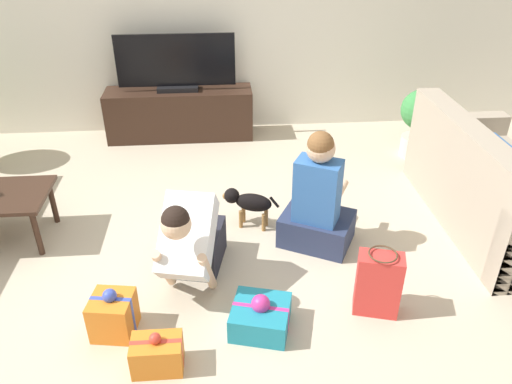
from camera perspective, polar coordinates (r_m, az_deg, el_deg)
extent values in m
plane|color=beige|center=(3.68, -7.61, -8.71)|extent=(16.00, 16.00, 0.00)
cube|color=white|center=(5.58, -7.63, 19.84)|extent=(8.40, 0.06, 2.60)
cube|color=tan|center=(4.49, 25.68, -0.64)|extent=(0.86, 1.78, 0.43)
cube|color=tan|center=(4.14, 22.99, 4.17)|extent=(0.20, 1.78, 0.42)
cube|color=tan|center=(5.07, 21.81, 4.94)|extent=(0.86, 0.16, 0.61)
cube|color=#3366AD|center=(4.26, 25.26, 3.51)|extent=(0.18, 0.34, 0.32)
cylinder|color=#382319|center=(4.01, -23.75, -4.33)|extent=(0.04, 0.04, 0.38)
cylinder|color=#382319|center=(4.36, -22.20, -1.08)|extent=(0.04, 0.04, 0.38)
cube|color=#382319|center=(5.61, -8.67, 8.82)|extent=(1.57, 0.41, 0.54)
cube|color=black|center=(5.51, -8.91, 11.67)|extent=(0.43, 0.20, 0.05)
cube|color=black|center=(5.42, -9.17, 14.63)|extent=(1.24, 0.03, 0.54)
cylinder|color=beige|center=(5.42, 17.70, 5.03)|extent=(0.31, 0.31, 0.21)
cylinder|color=brown|center=(5.36, 17.98, 6.63)|extent=(0.05, 0.05, 0.12)
sphere|color=#3D8E47|center=(5.28, 18.37, 8.91)|extent=(0.40, 0.40, 0.40)
cube|color=#23232D|center=(3.64, -6.30, -6.23)|extent=(0.38, 0.49, 0.28)
cube|color=white|center=(3.22, -7.84, -4.98)|extent=(0.43, 0.59, 0.50)
sphere|color=beige|center=(2.93, -9.14, -3.67)|extent=(0.18, 0.18, 0.18)
sphere|color=black|center=(2.92, -9.19, -3.15)|extent=(0.17, 0.17, 0.17)
cylinder|color=beige|center=(3.31, -10.47, -8.58)|extent=(0.12, 0.30, 0.45)
cylinder|color=beige|center=(3.24, -5.54, -9.11)|extent=(0.12, 0.30, 0.45)
cube|color=#283351|center=(3.87, 6.94, -4.14)|extent=(0.65, 0.59, 0.24)
cube|color=#3366AD|center=(3.63, 7.02, 0.09)|extent=(0.38, 0.32, 0.49)
sphere|color=beige|center=(3.48, 7.41, 4.94)|extent=(0.20, 0.20, 0.20)
sphere|color=brown|center=(3.46, 7.40, 5.41)|extent=(0.19, 0.19, 0.19)
cylinder|color=beige|center=(3.81, 9.67, 0.20)|extent=(0.17, 0.26, 0.06)
cylinder|color=beige|center=(3.87, 6.00, 0.94)|extent=(0.17, 0.26, 0.06)
ellipsoid|color=black|center=(3.96, -0.29, -1.21)|extent=(0.32, 0.22, 0.15)
sphere|color=black|center=(3.99, -2.79, -0.42)|extent=(0.12, 0.12, 0.12)
sphere|color=olive|center=(4.01, -3.46, -0.46)|extent=(0.06, 0.06, 0.06)
cylinder|color=black|center=(3.91, 2.12, -1.17)|extent=(0.09, 0.05, 0.09)
cylinder|color=olive|center=(4.10, -1.43, -2.52)|extent=(0.03, 0.03, 0.15)
cylinder|color=olive|center=(4.03, -1.74, -3.12)|extent=(0.03, 0.03, 0.15)
cylinder|color=olive|center=(4.06, 1.16, -2.89)|extent=(0.03, 0.03, 0.15)
cylinder|color=olive|center=(3.99, 0.89, -3.50)|extent=(0.03, 0.03, 0.15)
cube|color=orange|center=(3.00, -11.22, -17.75)|extent=(0.29, 0.19, 0.20)
cube|color=red|center=(3.00, -11.22, -17.75)|extent=(0.29, 0.03, 0.20)
sphere|color=red|center=(2.90, -11.47, -16.09)|extent=(0.07, 0.07, 0.07)
cube|color=teal|center=(3.17, 0.52, -14.11)|extent=(0.42, 0.41, 0.17)
cube|color=#CC3389|center=(3.17, 0.52, -14.11)|extent=(0.35, 0.12, 0.17)
sphere|color=#CC3389|center=(3.09, 0.53, -12.66)|extent=(0.12, 0.12, 0.12)
cube|color=orange|center=(3.23, -15.99, -13.37)|extent=(0.28, 0.28, 0.26)
cube|color=#3D51BC|center=(3.23, -15.99, -13.37)|extent=(0.25, 0.07, 0.26)
sphere|color=#3D51BC|center=(3.13, -16.40, -11.30)|extent=(0.08, 0.08, 0.08)
cube|color=red|center=(3.28, 13.78, -10.19)|extent=(0.31, 0.22, 0.43)
torus|color=#4C3823|center=(3.13, 14.31, -6.89)|extent=(0.22, 0.22, 0.01)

